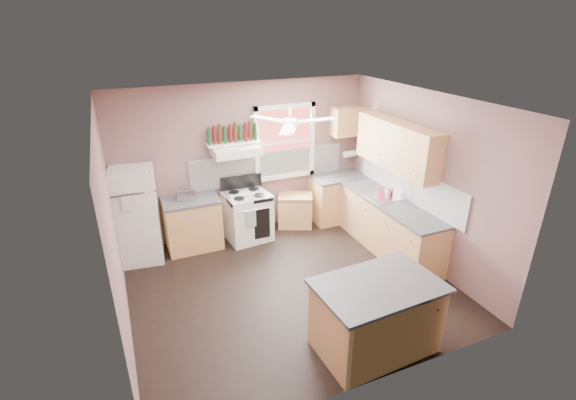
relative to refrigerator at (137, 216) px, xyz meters
name	(u,v)px	position (x,y,z in m)	size (l,w,h in m)	color
floor	(290,285)	(1.92, -1.66, -0.78)	(4.50, 4.50, 0.00)	black
ceiling	(290,103)	(1.92, -1.66, 1.92)	(4.50, 4.50, 0.00)	white
wall_back	(244,160)	(1.92, 0.37, 0.57)	(4.50, 0.05, 2.70)	#765552
wall_right	(424,179)	(4.20, -1.66, 0.57)	(0.05, 4.00, 2.70)	#765552
wall_left	(111,234)	(-0.35, -1.66, 0.57)	(0.05, 4.00, 2.70)	#765552
backsplash_back	(269,166)	(2.37, 0.33, 0.40)	(2.90, 0.03, 0.55)	white
backsplash_right	(408,183)	(4.16, -1.36, 0.40)	(0.03, 2.60, 0.55)	white
window_view	(284,142)	(2.67, 0.32, 0.82)	(1.00, 0.02, 1.20)	maroon
window_frame	(285,142)	(2.67, 0.30, 0.82)	(1.16, 0.07, 1.36)	white
refrigerator	(137,216)	(0.00, 0.00, 0.00)	(0.66, 0.64, 1.55)	white
base_cabinet_left	(193,224)	(0.86, 0.04, -0.35)	(0.90, 0.60, 0.86)	tan
counter_left	(190,200)	(0.86, 0.04, 0.10)	(0.92, 0.62, 0.04)	#454548
toaster	(187,195)	(0.81, 0.04, 0.21)	(0.28, 0.16, 0.18)	silver
stove	(248,216)	(1.82, -0.03, -0.35)	(0.74, 0.64, 0.86)	white
range_hood	(236,151)	(1.69, 0.09, 0.84)	(0.78, 0.50, 0.14)	white
bottle_shelf	(233,143)	(1.69, 0.21, 0.94)	(0.90, 0.26, 0.03)	white
cart	(295,210)	(2.79, 0.09, -0.46)	(0.63, 0.42, 0.63)	tan
base_cabinet_corner	(338,198)	(3.67, 0.04, -0.35)	(1.00, 0.60, 0.86)	tan
base_cabinet_right	(389,227)	(3.87, -1.36, -0.35)	(0.60, 2.20, 0.86)	tan
counter_corner	(339,177)	(3.67, 0.04, 0.10)	(1.02, 0.62, 0.04)	#454548
counter_right	(391,203)	(3.86, -1.36, 0.10)	(0.62, 2.22, 0.04)	#454548
sink	(384,198)	(3.86, -1.16, 0.12)	(0.55, 0.45, 0.03)	silver
faucet	(393,192)	(4.02, -1.16, 0.19)	(0.03, 0.03, 0.14)	silver
upper_cabinet_right	(397,145)	(4.00, -1.16, 1.00)	(0.33, 1.80, 0.76)	tan
upper_cabinet_corner	(347,121)	(3.87, 0.17, 1.12)	(0.60, 0.33, 0.52)	tan
paper_towel	(350,154)	(3.99, 0.20, 0.47)	(0.12, 0.12, 0.26)	white
island	(375,318)	(2.35, -3.21, -0.35)	(1.34, 0.85, 0.86)	tan
island_top	(379,286)	(2.35, -3.21, 0.10)	(1.42, 0.93, 0.04)	#454548
ceiling_fan_hub	(290,123)	(1.92, -1.66, 1.67)	(0.20, 0.20, 0.08)	white
soap_bottle	(388,192)	(3.87, -1.22, 0.25)	(0.09, 0.09, 0.24)	silver
red_caddy	(386,194)	(3.90, -1.14, 0.17)	(0.18, 0.12, 0.10)	red
wine_bottles	(233,134)	(1.69, 0.21, 1.10)	(0.86, 0.06, 0.31)	#143819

